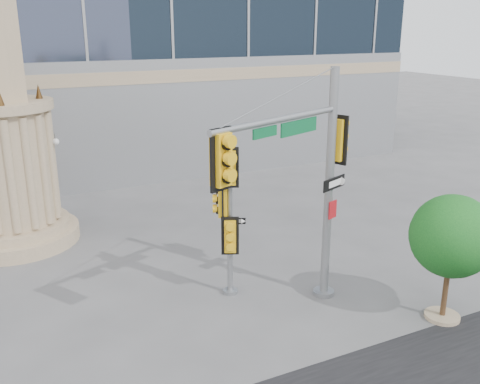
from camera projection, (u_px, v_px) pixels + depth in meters
name	position (u px, v px, depth m)	size (l,w,h in m)	color
ground	(287.00, 319.00, 14.31)	(120.00, 120.00, 0.00)	#545456
main_signal_pole	(305.00, 169.00, 13.60)	(4.81, 2.23, 6.52)	slate
secondary_signal_pole	(228.00, 209.00, 14.83)	(0.76, 0.75, 4.50)	slate
street_tree	(452.00, 239.00, 13.73)	(2.22, 2.16, 3.45)	tan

